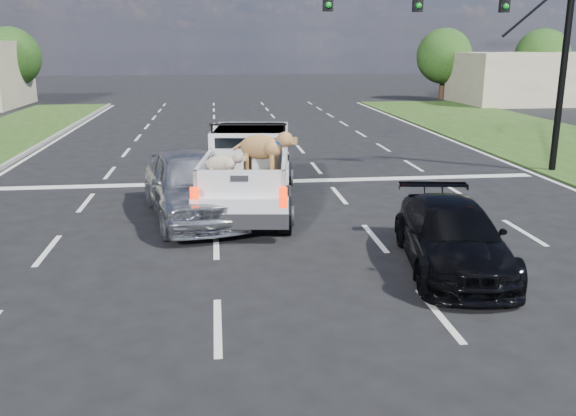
# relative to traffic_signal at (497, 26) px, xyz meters

# --- Properties ---
(ground) EXTENTS (160.00, 160.00, 0.00)m
(ground) POSITION_rel_traffic_signal_xyz_m (-7.20, -10.50, -4.73)
(ground) COLOR black
(ground) RESTS_ON ground
(road_markings) EXTENTS (17.75, 60.00, 0.01)m
(road_markings) POSITION_rel_traffic_signal_xyz_m (-7.20, -3.94, -4.72)
(road_markings) COLOR silver
(road_markings) RESTS_ON ground
(traffic_signal) EXTENTS (9.11, 0.31, 7.00)m
(traffic_signal) POSITION_rel_traffic_signal_xyz_m (0.00, 0.00, 0.00)
(traffic_signal) COLOR black
(traffic_signal) RESTS_ON ground
(building_right) EXTENTS (12.00, 7.00, 3.60)m
(building_right) POSITION_rel_traffic_signal_xyz_m (14.80, 23.50, -2.93)
(building_right) COLOR #BDB090
(building_right) RESTS_ON ground
(tree_far_c) EXTENTS (4.20, 4.20, 5.40)m
(tree_far_c) POSITION_rel_traffic_signal_xyz_m (-23.20, 27.50, -1.44)
(tree_far_c) COLOR #332114
(tree_far_c) RESTS_ON ground
(tree_far_d) EXTENTS (4.20, 4.20, 5.40)m
(tree_far_d) POSITION_rel_traffic_signal_xyz_m (8.80, 27.50, -1.44)
(tree_far_d) COLOR #332114
(tree_far_d) RESTS_ON ground
(tree_far_e) EXTENTS (4.20, 4.20, 5.40)m
(tree_far_e) POSITION_rel_traffic_signal_xyz_m (16.80, 27.50, -1.44)
(tree_far_e) COLOR #332114
(tree_far_e) RESTS_ON ground
(pickup_truck) EXTENTS (2.81, 6.10, 2.20)m
(pickup_truck) POSITION_rel_traffic_signal_xyz_m (-8.05, -3.49, -3.69)
(pickup_truck) COLOR black
(pickup_truck) RESTS_ON ground
(silver_sedan) EXTENTS (3.00, 5.31, 1.70)m
(silver_sedan) POSITION_rel_traffic_signal_xyz_m (-9.51, -4.35, -3.87)
(silver_sedan) COLOR #B8BABF
(silver_sedan) RESTS_ON ground
(black_coupe) EXTENTS (2.43, 4.57, 1.26)m
(black_coupe) POSITION_rel_traffic_signal_xyz_m (-4.48, -8.46, -4.09)
(black_coupe) COLOR black
(black_coupe) RESTS_ON ground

